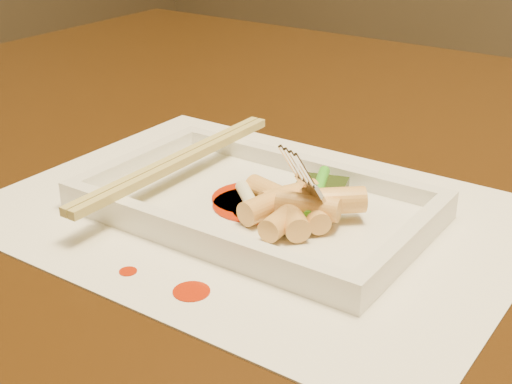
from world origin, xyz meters
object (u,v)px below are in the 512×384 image
Objects in this scene: table at (394,261)px; chopstick_a at (174,160)px; placemat at (256,214)px; plate_base at (256,208)px; fork at (354,123)px.

chopstick_a is (-0.13, -0.16, 0.13)m from table.
plate_base reaches higher than placemat.
fork is at bearing 6.75° from chopstick_a.
chopstick_a reaches higher than plate_base.
table is 5.92× the size of chopstick_a.
table is 0.20m from plate_base.
fork is (0.15, 0.02, 0.06)m from chopstick_a.
plate_base is 0.11m from fork.
placemat is 0.00m from plate_base.
chopstick_a is at bearing 180.00° from placemat.
plate_base is (-0.05, -0.16, 0.11)m from table.
table is 3.50× the size of placemat.
fork is (0.02, -0.14, 0.18)m from table.
table is 5.38× the size of plate_base.
placemat is 0.09m from chopstick_a.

